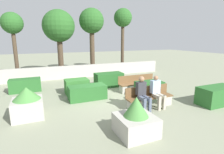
{
  "coord_description": "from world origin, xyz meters",
  "views": [
    {
      "loc": [
        -3.07,
        -7.42,
        2.78
      ],
      "look_at": [
        0.33,
        0.5,
        0.9
      ],
      "focal_mm": 28.0,
      "sensor_mm": 36.0,
      "label": 1
    }
  ],
  "objects_px": {
    "person_seated_woman": "(157,90)",
    "planter_corner_right": "(27,103)",
    "tree_leftmost": "(12,25)",
    "tree_rightmost": "(123,20)",
    "planter_corner_left": "(136,119)",
    "tree_center_left": "(59,27)",
    "bench_front": "(149,99)",
    "person_seated_man": "(143,92)",
    "tree_center_right": "(92,23)",
    "bench_left_side": "(138,85)"
  },
  "relations": [
    {
      "from": "tree_leftmost",
      "to": "tree_center_left",
      "type": "height_order",
      "value": "tree_center_left"
    },
    {
      "from": "bench_left_side",
      "to": "planter_corner_left",
      "type": "relative_size",
      "value": 1.88
    },
    {
      "from": "tree_center_right",
      "to": "tree_rightmost",
      "type": "xyz_separation_m",
      "value": [
        2.71,
        -0.2,
        0.3
      ]
    },
    {
      "from": "tree_rightmost",
      "to": "planter_corner_right",
      "type": "bearing_deg",
      "value": -135.43
    },
    {
      "from": "bench_front",
      "to": "planter_corner_right",
      "type": "distance_m",
      "value": 4.7
    },
    {
      "from": "tree_center_left",
      "to": "tree_rightmost",
      "type": "distance_m",
      "value": 5.33
    },
    {
      "from": "person_seated_woman",
      "to": "planter_corner_right",
      "type": "height_order",
      "value": "person_seated_woman"
    },
    {
      "from": "planter_corner_left",
      "to": "tree_leftmost",
      "type": "distance_m",
      "value": 10.95
    },
    {
      "from": "bench_left_side",
      "to": "tree_rightmost",
      "type": "relative_size",
      "value": 0.41
    },
    {
      "from": "tree_rightmost",
      "to": "person_seated_man",
      "type": "bearing_deg",
      "value": -111.37
    },
    {
      "from": "planter_corner_left",
      "to": "tree_center_left",
      "type": "bearing_deg",
      "value": 94.63
    },
    {
      "from": "person_seated_man",
      "to": "tree_center_right",
      "type": "bearing_deg",
      "value": 86.37
    },
    {
      "from": "tree_leftmost",
      "to": "tree_rightmost",
      "type": "height_order",
      "value": "tree_rightmost"
    },
    {
      "from": "person_seated_man",
      "to": "tree_center_right",
      "type": "height_order",
      "value": "tree_center_right"
    },
    {
      "from": "tree_rightmost",
      "to": "bench_front",
      "type": "bearing_deg",
      "value": -108.97
    },
    {
      "from": "bench_left_side",
      "to": "tree_center_right",
      "type": "bearing_deg",
      "value": 95.66
    },
    {
      "from": "tree_center_left",
      "to": "tree_rightmost",
      "type": "height_order",
      "value": "tree_rightmost"
    },
    {
      "from": "planter_corner_left",
      "to": "person_seated_man",
      "type": "bearing_deg",
      "value": 51.62
    },
    {
      "from": "bench_left_side",
      "to": "planter_corner_left",
      "type": "xyz_separation_m",
      "value": [
        -2.42,
        -3.85,
        0.13
      ]
    },
    {
      "from": "bench_front",
      "to": "planter_corner_right",
      "type": "height_order",
      "value": "planter_corner_right"
    },
    {
      "from": "planter_corner_right",
      "to": "tree_center_right",
      "type": "distance_m",
      "value": 9.54
    },
    {
      "from": "tree_leftmost",
      "to": "tree_rightmost",
      "type": "xyz_separation_m",
      "value": [
        8.33,
        0.09,
        0.68
      ]
    },
    {
      "from": "person_seated_man",
      "to": "tree_leftmost",
      "type": "relative_size",
      "value": 0.3
    },
    {
      "from": "planter_corner_left",
      "to": "tree_leftmost",
      "type": "xyz_separation_m",
      "value": [
        -3.87,
        9.74,
        3.2
      ]
    },
    {
      "from": "person_seated_man",
      "to": "person_seated_woman",
      "type": "bearing_deg",
      "value": -0.48
    },
    {
      "from": "bench_front",
      "to": "tree_center_left",
      "type": "bearing_deg",
      "value": 106.35
    },
    {
      "from": "bench_front",
      "to": "tree_leftmost",
      "type": "height_order",
      "value": "tree_leftmost"
    },
    {
      "from": "person_seated_woman",
      "to": "tree_leftmost",
      "type": "xyz_separation_m",
      "value": [
        -5.77,
        8.21,
        2.95
      ]
    },
    {
      "from": "person_seated_man",
      "to": "tree_rightmost",
      "type": "xyz_separation_m",
      "value": [
        3.25,
        8.3,
        3.61
      ]
    },
    {
      "from": "planter_corner_right",
      "to": "tree_center_right",
      "type": "xyz_separation_m",
      "value": [
        4.72,
        7.51,
        3.51
      ]
    },
    {
      "from": "bench_left_side",
      "to": "tree_rightmost",
      "type": "bearing_deg",
      "value": 70.66
    },
    {
      "from": "tree_center_left",
      "to": "planter_corner_left",
      "type": "bearing_deg",
      "value": -85.37
    },
    {
      "from": "tree_center_right",
      "to": "person_seated_man",
      "type": "bearing_deg",
      "value": -93.63
    },
    {
      "from": "bench_left_side",
      "to": "tree_leftmost",
      "type": "height_order",
      "value": "tree_leftmost"
    },
    {
      "from": "person_seated_woman",
      "to": "tree_leftmost",
      "type": "distance_m",
      "value": 10.46
    },
    {
      "from": "person_seated_man",
      "to": "tree_center_left",
      "type": "height_order",
      "value": "tree_center_left"
    },
    {
      "from": "bench_left_side",
      "to": "planter_corner_right",
      "type": "height_order",
      "value": "planter_corner_right"
    },
    {
      "from": "tree_rightmost",
      "to": "tree_leftmost",
      "type": "bearing_deg",
      "value": -179.36
    },
    {
      "from": "bench_front",
      "to": "planter_corner_left",
      "type": "xyz_separation_m",
      "value": [
        -1.65,
        -1.67,
        0.14
      ]
    },
    {
      "from": "planter_corner_left",
      "to": "planter_corner_right",
      "type": "relative_size",
      "value": 1.03
    },
    {
      "from": "planter_corner_left",
      "to": "tree_center_right",
      "type": "distance_m",
      "value": 10.79
    },
    {
      "from": "bench_left_side",
      "to": "person_seated_man",
      "type": "height_order",
      "value": "person_seated_man"
    },
    {
      "from": "planter_corner_right",
      "to": "tree_center_left",
      "type": "xyz_separation_m",
      "value": [
        2.15,
        7.58,
        3.13
      ]
    },
    {
      "from": "planter_corner_left",
      "to": "tree_center_left",
      "type": "height_order",
      "value": "tree_center_left"
    },
    {
      "from": "tree_center_right",
      "to": "tree_rightmost",
      "type": "relative_size",
      "value": 0.98
    },
    {
      "from": "planter_corner_right",
      "to": "tree_center_left",
      "type": "distance_m",
      "value": 8.48
    },
    {
      "from": "bench_front",
      "to": "tree_rightmost",
      "type": "distance_m",
      "value": 9.52
    },
    {
      "from": "person_seated_woman",
      "to": "tree_center_right",
      "type": "distance_m",
      "value": 9.13
    },
    {
      "from": "bench_front",
      "to": "tree_center_left",
      "type": "relative_size",
      "value": 0.42
    },
    {
      "from": "bench_left_side",
      "to": "tree_leftmost",
      "type": "relative_size",
      "value": 0.48
    }
  ]
}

